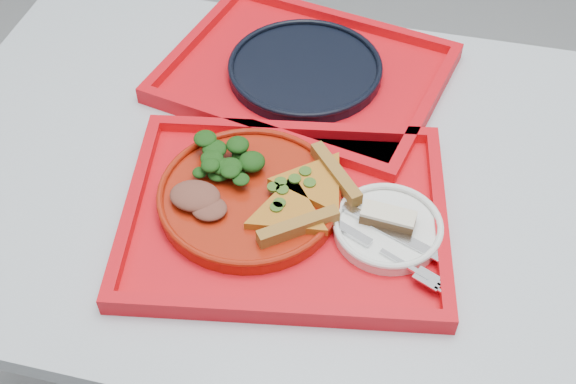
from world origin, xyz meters
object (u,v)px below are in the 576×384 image
object	(u,v)px
navy_plate	(305,70)
dinner_plate	(249,198)
tray_main	(285,216)
tray_far	(305,77)
dessert_bar	(388,217)

from	to	relation	value
navy_plate	dinner_plate	bearing A→B (deg)	-92.79
tray_main	tray_far	bearing A→B (deg)	87.79
tray_far	dinner_plate	bearing A→B (deg)	-80.64
dinner_plate	navy_plate	distance (m)	0.30
tray_main	dinner_plate	xyz separation A→B (m)	(-0.06, 0.01, 0.02)
tray_main	dessert_bar	size ratio (longest dim) A/B	5.90
tray_far	dinner_plate	size ratio (longest dim) A/B	1.73
tray_far	dessert_bar	size ratio (longest dim) A/B	5.90
tray_main	navy_plate	size ratio (longest dim) A/B	1.73
dinner_plate	navy_plate	size ratio (longest dim) A/B	1.00
navy_plate	dessert_bar	world-z (taller)	dessert_bar
tray_main	navy_plate	distance (m)	0.31
tray_main	dessert_bar	xyz separation A→B (m)	(0.14, 0.01, 0.03)
tray_main	tray_far	size ratio (longest dim) A/B	1.00
dessert_bar	dinner_plate	bearing A→B (deg)	-176.03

